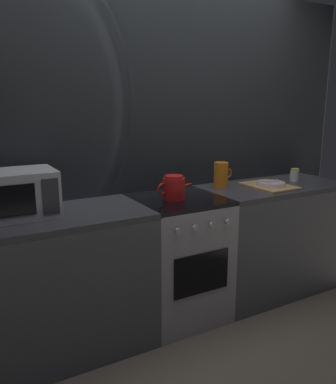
{
  "coord_description": "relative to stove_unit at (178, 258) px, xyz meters",
  "views": [
    {
      "loc": [
        -1.36,
        -2.29,
        1.55
      ],
      "look_at": [
        -0.08,
        0.0,
        0.95
      ],
      "focal_mm": 36.68,
      "sensor_mm": 36.0,
      "label": 1
    }
  ],
  "objects": [
    {
      "name": "ground_plane",
      "position": [
        0.0,
        0.0,
        -0.45
      ],
      "size": [
        8.0,
        8.0,
        0.0
      ],
      "primitive_type": "plane",
      "color": "#6B6054"
    },
    {
      "name": "spice_jar",
      "position": [
        1.16,
        0.04,
        0.5
      ],
      "size": [
        0.08,
        0.08,
        0.1
      ],
      "color": "silver",
      "rests_on": "counter_right"
    },
    {
      "name": "stove_unit",
      "position": [
        0.0,
        0.0,
        0.0
      ],
      "size": [
        0.6,
        0.63,
        0.9
      ],
      "color": "#9E9EA3",
      "rests_on": "ground_plane"
    },
    {
      "name": "pitcher",
      "position": [
        0.45,
        0.12,
        0.55
      ],
      "size": [
        0.16,
        0.11,
        0.2
      ],
      "color": "orange",
      "rests_on": "counter_right"
    },
    {
      "name": "counter_left",
      "position": [
        -0.9,
        0.0,
        0.0
      ],
      "size": [
        1.2,
        0.6,
        0.9
      ],
      "color": "#515459",
      "rests_on": "ground_plane"
    },
    {
      "name": "counter_right",
      "position": [
        0.9,
        0.0,
        0.0
      ],
      "size": [
        1.2,
        0.6,
        0.9
      ],
      "color": "#515459",
      "rests_on": "ground_plane"
    },
    {
      "name": "dish_pile",
      "position": [
        0.79,
        -0.07,
        0.47
      ],
      "size": [
        0.3,
        0.4,
        0.06
      ],
      "color": "tan",
      "rests_on": "counter_right"
    },
    {
      "name": "kettle",
      "position": [
        -0.05,
        -0.02,
        0.53
      ],
      "size": [
        0.28,
        0.15,
        0.17
      ],
      "color": "red",
      "rests_on": "stove_unit"
    },
    {
      "name": "microwave",
      "position": [
        -1.06,
        0.07,
        0.59
      ],
      "size": [
        0.46,
        0.35,
        0.27
      ],
      "color": "#B2B2B7",
      "rests_on": "counter_left"
    },
    {
      "name": "back_wall",
      "position": [
        0.0,
        0.32,
        0.75
      ],
      "size": [
        3.6,
        0.05,
        2.4
      ],
      "color": "gray",
      "rests_on": "ground_plane"
    }
  ]
}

